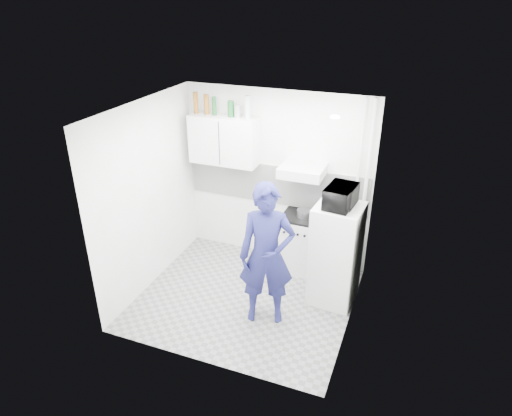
% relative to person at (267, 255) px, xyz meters
% --- Properties ---
extents(floor, '(2.80, 2.80, 0.00)m').
position_rel_person_xyz_m(floor, '(-0.39, 0.25, -0.93)').
color(floor, gray).
rests_on(floor, ground).
extents(ceiling, '(2.80, 2.80, 0.00)m').
position_rel_person_xyz_m(ceiling, '(-0.39, 0.25, 1.67)').
color(ceiling, white).
rests_on(ceiling, wall_back).
extents(wall_back, '(2.80, 0.00, 2.80)m').
position_rel_person_xyz_m(wall_back, '(-0.39, 1.50, 0.37)').
color(wall_back, white).
rests_on(wall_back, floor).
extents(wall_left, '(0.00, 2.60, 2.60)m').
position_rel_person_xyz_m(wall_left, '(-1.79, 0.25, 0.37)').
color(wall_left, white).
rests_on(wall_left, floor).
extents(wall_right, '(0.00, 2.60, 2.60)m').
position_rel_person_xyz_m(wall_right, '(1.01, 0.25, 0.37)').
color(wall_right, white).
rests_on(wall_right, floor).
extents(person, '(0.78, 0.63, 1.85)m').
position_rel_person_xyz_m(person, '(0.00, 0.00, 0.00)').
color(person, '#1A1C51').
rests_on(person, floor).
extents(stove, '(0.53, 0.53, 0.85)m').
position_rel_person_xyz_m(stove, '(0.06, 1.25, -0.50)').
color(stove, silver).
rests_on(stove, floor).
extents(fridge, '(0.63, 0.63, 1.40)m').
position_rel_person_xyz_m(fridge, '(0.71, 0.68, -0.23)').
color(fridge, white).
rests_on(fridge, floor).
extents(stove_top, '(0.51, 0.51, 0.03)m').
position_rel_person_xyz_m(stove_top, '(0.06, 1.25, -0.06)').
color(stove_top, black).
rests_on(stove_top, stove).
extents(saucepan, '(0.19, 0.19, 0.11)m').
position_rel_person_xyz_m(saucepan, '(0.11, 1.23, 0.01)').
color(saucepan, silver).
rests_on(saucepan, stove_top).
extents(microwave, '(0.52, 0.38, 0.27)m').
position_rel_person_xyz_m(microwave, '(0.71, 0.68, 0.61)').
color(microwave, black).
rests_on(microwave, fridge).
extents(bottle_a, '(0.07, 0.07, 0.30)m').
position_rel_person_xyz_m(bottle_a, '(-1.57, 1.32, 1.42)').
color(bottle_a, brown).
rests_on(bottle_a, upper_cabinet).
extents(bottle_b, '(0.07, 0.07, 0.28)m').
position_rel_person_xyz_m(bottle_b, '(-1.40, 1.32, 1.41)').
color(bottle_b, brown).
rests_on(bottle_b, upper_cabinet).
extents(bottle_c, '(0.06, 0.06, 0.26)m').
position_rel_person_xyz_m(bottle_c, '(-1.28, 1.32, 1.40)').
color(bottle_c, '#144C1E').
rests_on(bottle_c, upper_cabinet).
extents(canister_a, '(0.09, 0.09, 0.22)m').
position_rel_person_xyz_m(canister_a, '(-1.03, 1.32, 1.39)').
color(canister_a, '#144C1E').
rests_on(canister_a, upper_cabinet).
extents(canister_b, '(0.09, 0.09, 0.18)m').
position_rel_person_xyz_m(canister_b, '(-0.93, 1.32, 1.36)').
color(canister_b, silver).
rests_on(canister_b, upper_cabinet).
extents(bottle_e, '(0.08, 0.08, 0.31)m').
position_rel_person_xyz_m(bottle_e, '(-0.77, 1.32, 1.43)').
color(bottle_e, '#B2B7BC').
rests_on(bottle_e, upper_cabinet).
extents(upper_cabinet, '(1.00, 0.35, 0.70)m').
position_rel_person_xyz_m(upper_cabinet, '(-1.14, 1.32, 0.92)').
color(upper_cabinet, white).
rests_on(upper_cabinet, wall_back).
extents(range_hood, '(0.60, 0.50, 0.14)m').
position_rel_person_xyz_m(range_hood, '(0.06, 1.25, 0.64)').
color(range_hood, silver).
rests_on(range_hood, wall_back).
extents(backsplash, '(2.74, 0.03, 0.60)m').
position_rel_person_xyz_m(backsplash, '(-0.39, 1.48, 0.27)').
color(backsplash, white).
rests_on(backsplash, wall_back).
extents(pipe_a, '(0.05, 0.05, 2.60)m').
position_rel_person_xyz_m(pipe_a, '(0.91, 1.42, 0.37)').
color(pipe_a, silver).
rests_on(pipe_a, floor).
extents(pipe_b, '(0.04, 0.04, 2.60)m').
position_rel_person_xyz_m(pipe_b, '(0.79, 1.42, 0.37)').
color(pipe_b, silver).
rests_on(pipe_b, floor).
extents(ceiling_spot_fixture, '(0.10, 0.10, 0.02)m').
position_rel_person_xyz_m(ceiling_spot_fixture, '(0.61, 0.45, 1.64)').
color(ceiling_spot_fixture, white).
rests_on(ceiling_spot_fixture, ceiling).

